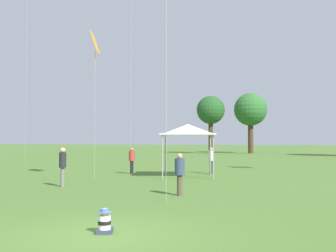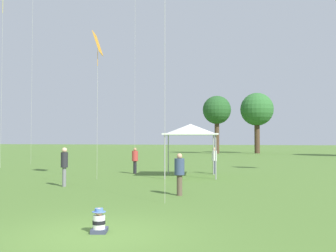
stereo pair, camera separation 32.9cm
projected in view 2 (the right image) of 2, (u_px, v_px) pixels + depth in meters
name	position (u px, v px, depth m)	size (l,w,h in m)	color
ground_plane	(94.00, 235.00, 8.98)	(300.00, 300.00, 0.00)	#4C702D
seated_toddler	(99.00, 222.00, 9.22)	(0.45, 0.52, 0.59)	#383D56
person_standing_2	(179.00, 171.00, 15.40)	(0.42, 0.42, 1.65)	brown
person_standing_3	(214.00, 158.00, 25.10)	(0.47, 0.47, 1.68)	#282D42
person_standing_4	(135.00, 158.00, 25.18)	(0.41, 0.41, 1.66)	black
person_standing_5	(64.00, 163.00, 18.31)	(0.46, 0.46, 1.82)	slate
canopy_tent	(190.00, 130.00, 23.17)	(3.63, 3.63, 3.11)	white
kite_6	(98.00, 46.00, 21.84)	(0.70, 1.30, 8.13)	orange
distant_tree_1	(217.00, 111.00, 61.26)	(4.41, 4.41, 9.01)	#473323
distant_tree_3	(257.00, 110.00, 62.07)	(5.20, 5.20, 9.57)	#473323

